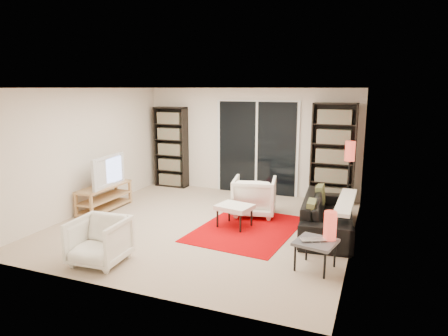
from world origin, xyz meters
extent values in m
plane|color=tan|center=(0.00, 0.00, 0.00)|extent=(5.00, 5.00, 0.00)
cube|color=#EFE1CD|center=(0.00, 2.50, 1.20)|extent=(5.00, 0.02, 2.40)
cube|color=#EFE1CD|center=(0.00, -2.50, 1.20)|extent=(5.00, 0.02, 2.40)
cube|color=#EFE1CD|center=(-2.50, 0.00, 1.20)|extent=(0.02, 5.00, 2.40)
cube|color=#EFE1CD|center=(2.50, 0.00, 1.20)|extent=(0.02, 5.00, 2.40)
cube|color=white|center=(0.00, 0.00, 2.40)|extent=(5.00, 5.00, 0.02)
cube|color=white|center=(0.20, 2.47, 1.05)|extent=(1.92, 0.06, 2.16)
cube|color=black|center=(0.20, 2.44, 1.05)|extent=(1.80, 0.02, 2.10)
cube|color=white|center=(0.20, 2.42, 1.05)|extent=(0.05, 0.02, 2.10)
cube|color=black|center=(-1.95, 2.34, 0.97)|extent=(0.80, 0.30, 1.95)
cube|color=#AF362D|center=(-1.95, 2.32, 0.97)|extent=(0.70, 0.22, 1.85)
cube|color=black|center=(1.90, 2.34, 1.05)|extent=(0.90, 0.30, 2.10)
cube|color=#AF362D|center=(1.90, 2.32, 1.05)|extent=(0.80, 0.22, 2.00)
cube|color=tan|center=(-2.23, 0.09, 0.48)|extent=(0.41, 1.29, 0.04)
cube|color=tan|center=(-2.23, 0.09, 0.25)|extent=(0.41, 1.29, 0.03)
cube|color=tan|center=(-2.23, 0.09, 0.06)|extent=(0.41, 1.29, 0.04)
cube|color=tan|center=(-2.40, -0.52, 0.25)|extent=(0.05, 0.05, 0.50)
cube|color=tan|center=(-2.40, 0.69, 0.25)|extent=(0.05, 0.05, 0.50)
cube|color=tan|center=(-2.05, -0.52, 0.25)|extent=(0.05, 0.05, 0.50)
cube|color=tan|center=(-2.05, 0.69, 0.25)|extent=(0.05, 0.05, 0.50)
imported|color=black|center=(-2.21, 0.09, 0.80)|extent=(0.23, 1.06, 0.61)
cube|color=#B90003|center=(0.77, 0.07, 0.01)|extent=(1.75, 2.25, 0.01)
imported|color=black|center=(2.08, 0.46, 0.30)|extent=(0.99, 2.13, 0.60)
imported|color=white|center=(0.64, 0.89, 0.37)|extent=(0.93, 0.95, 0.74)
imported|color=white|center=(-0.71, -1.97, 0.32)|extent=(0.74, 0.76, 0.65)
cube|color=white|center=(0.53, 0.10, 0.36)|extent=(0.67, 0.58, 0.08)
cylinder|color=black|center=(0.26, -0.04, 0.16)|extent=(0.04, 0.04, 0.32)
cylinder|color=black|center=(0.34, 0.34, 0.16)|extent=(0.04, 0.04, 0.32)
cylinder|color=black|center=(0.72, -0.13, 0.16)|extent=(0.04, 0.04, 0.32)
cylinder|color=black|center=(0.79, 0.24, 0.16)|extent=(0.04, 0.04, 0.32)
cube|color=#4F5055|center=(2.10, -1.05, 0.38)|extent=(0.60, 0.60, 0.04)
cylinder|color=black|center=(1.87, -1.21, 0.19)|extent=(0.03, 0.03, 0.38)
cylinder|color=black|center=(1.95, -0.81, 0.19)|extent=(0.03, 0.03, 0.38)
cylinder|color=black|center=(2.26, -1.29, 0.19)|extent=(0.03, 0.03, 0.38)
cylinder|color=black|center=(2.34, -0.90, 0.19)|extent=(0.03, 0.03, 0.38)
imported|color=silver|center=(2.09, -1.11, 0.41)|extent=(0.40, 0.35, 0.03)
cylinder|color=#C13A28|center=(2.26, -0.92, 0.59)|extent=(0.17, 0.17, 0.39)
cylinder|color=black|center=(2.28, 1.72, 0.01)|extent=(0.21, 0.21, 0.03)
cylinder|color=black|center=(2.28, 1.72, 0.53)|extent=(0.03, 0.03, 1.06)
cylinder|color=#C13A28|center=(2.28, 1.72, 1.21)|extent=(0.19, 0.19, 0.38)
camera|label=1|loc=(2.81, -6.17, 2.40)|focal=32.00mm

